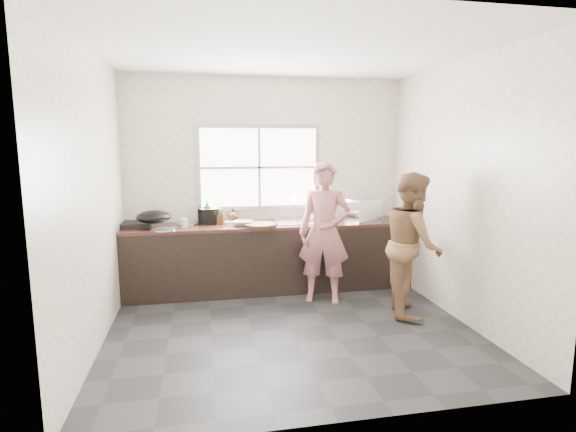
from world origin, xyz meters
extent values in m
cube|color=#27272A|center=(0.00, 0.00, -0.01)|extent=(3.60, 3.20, 0.01)
cube|color=silver|center=(0.00, 0.00, 2.71)|extent=(3.60, 3.20, 0.01)
cube|color=beige|center=(0.00, 1.60, 1.35)|extent=(3.60, 0.01, 2.70)
cube|color=beige|center=(-1.80, 0.00, 1.35)|extent=(0.01, 3.20, 2.70)
cube|color=beige|center=(1.80, 0.00, 1.35)|extent=(0.01, 3.20, 2.70)
cube|color=beige|center=(0.00, -1.60, 1.35)|extent=(3.60, 0.01, 2.70)
cube|color=black|center=(0.00, 1.29, 0.41)|extent=(3.60, 0.62, 0.82)
cube|color=#361B16|center=(0.00, 1.29, 0.84)|extent=(3.60, 0.64, 0.04)
cube|color=silver|center=(0.35, 1.29, 0.86)|extent=(0.55, 0.45, 0.02)
cylinder|color=silver|center=(0.35, 1.49, 1.01)|extent=(0.02, 0.02, 0.30)
cube|color=#9EA0A5|center=(-0.10, 1.59, 1.55)|extent=(1.60, 0.05, 1.10)
cube|color=white|center=(-0.10, 1.57, 1.55)|extent=(1.50, 0.01, 1.00)
imported|color=#B76E6F|center=(0.55, 0.74, 0.77)|extent=(0.66, 0.54, 1.54)
imported|color=brown|center=(1.39, 0.18, 0.78)|extent=(0.78, 0.89, 1.56)
cylinder|color=#342114|center=(-0.16, 1.08, 0.88)|extent=(0.52, 0.52, 0.04)
cube|color=#A6A8AD|center=(-0.30, 1.31, 0.90)|extent=(0.21, 0.19, 0.01)
imported|color=silver|center=(-0.36, 1.20, 0.89)|extent=(0.30, 0.30, 0.06)
imported|color=silver|center=(0.56, 1.37, 0.89)|extent=(0.22, 0.22, 0.06)
imported|color=white|center=(0.65, 1.15, 0.89)|extent=(0.22, 0.22, 0.06)
cylinder|color=black|center=(-0.77, 1.44, 0.96)|extent=(0.28, 0.28, 0.19)
cylinder|color=white|center=(-0.57, 1.48, 0.87)|extent=(0.28, 0.28, 0.02)
imported|color=#427B28|center=(-0.78, 1.47, 1.01)|extent=(0.14, 0.14, 0.30)
imported|color=#4C3113|center=(-0.61, 1.37, 0.95)|extent=(0.10, 0.10, 0.17)
imported|color=#4A2D12|center=(-0.45, 1.52, 0.94)|extent=(0.15, 0.15, 0.16)
cylinder|color=#BBBFC1|center=(-1.06, 1.21, 0.91)|extent=(0.09, 0.09, 0.11)
cube|color=black|center=(-1.65, 1.39, 0.89)|extent=(0.37, 0.37, 0.05)
ellipsoid|color=black|center=(-1.41, 1.22, 1.00)|extent=(0.46, 0.46, 0.15)
cube|color=silver|center=(1.20, 1.20, 1.01)|extent=(0.46, 0.39, 0.29)
cylinder|color=silver|center=(-1.28, 1.08, 0.87)|extent=(0.29, 0.29, 0.01)
cylinder|color=#A3A7AA|center=(-1.04, 1.43, 0.87)|extent=(0.26, 0.26, 0.01)
camera|label=1|loc=(-0.86, -4.23, 1.84)|focal=28.00mm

